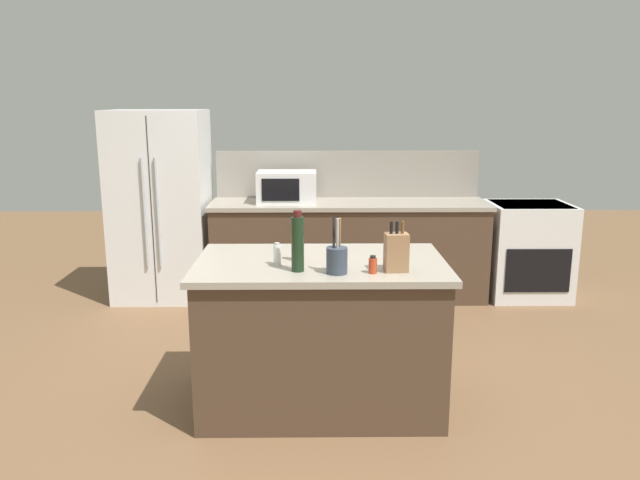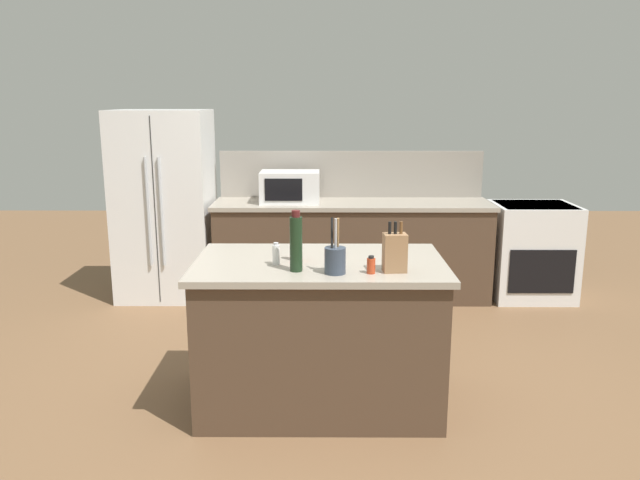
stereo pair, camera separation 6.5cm
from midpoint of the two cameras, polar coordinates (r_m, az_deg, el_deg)
The scene contains 13 objects.
ground_plane at distance 4.14m, azimuth -0.41°, elevation -14.59°, with size 14.00×14.00×0.00m, color brown.
back_counter_run at distance 6.06m, azimuth 2.34°, elevation -0.90°, with size 2.65×0.66×0.94m.
wall_backsplash at distance 6.24m, azimuth 2.25°, elevation 6.04°, with size 2.61×0.03×0.46m, color gray.
kitchen_island at distance 3.94m, azimuth -0.42°, elevation -8.49°, with size 1.52×0.92×0.94m.
refrigerator at distance 6.19m, azimuth -14.62°, elevation 3.07°, with size 0.89×0.75×1.80m.
range_oven at distance 6.39m, azimuth 18.16°, elevation -0.85°, with size 0.76×0.65×0.92m.
microwave at distance 5.94m, azimuth -3.36°, elevation 4.87°, with size 0.56×0.39×0.29m.
knife_block at distance 3.57m, azimuth 6.47°, elevation -1.09°, with size 0.14×0.11×0.29m.
utensil_crock at distance 3.51m, azimuth 1.02°, elevation -1.77°, with size 0.12×0.12×0.32m.
salt_shaker at distance 3.70m, azimuth -4.43°, elevation -1.33°, with size 0.04×0.04×0.13m.
spice_jar_paprika at distance 3.53m, azimuth 4.32°, elevation -2.30°, with size 0.05×0.05×0.10m.
hot_sauce_bottle at distance 3.78m, azimuth -2.48°, elevation -0.54°, with size 0.05×0.05×0.20m.
wine_bottle at distance 3.54m, azimuth -2.58°, elevation -0.26°, with size 0.07×0.07×0.35m.
Camera 1 is at (-0.04, -3.68, 1.91)m, focal length 35.00 mm.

